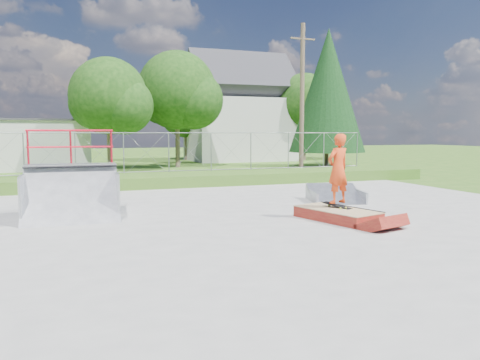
% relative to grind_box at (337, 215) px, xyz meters
% --- Properties ---
extents(ground, '(120.00, 120.00, 0.00)m').
position_rel_grind_box_xyz_m(ground, '(-2.25, 0.14, -0.16)').
color(ground, '#33601B').
rests_on(ground, ground).
extents(concrete_pad, '(20.00, 16.00, 0.04)m').
position_rel_grind_box_xyz_m(concrete_pad, '(-2.25, 0.14, -0.14)').
color(concrete_pad, gray).
rests_on(concrete_pad, ground).
extents(grass_berm, '(24.00, 3.00, 0.50)m').
position_rel_grind_box_xyz_m(grass_berm, '(-2.25, 9.64, 0.09)').
color(grass_berm, '#33601B').
rests_on(grass_berm, ground).
extents(grind_box, '(1.62, 2.41, 0.33)m').
position_rel_grind_box_xyz_m(grind_box, '(0.00, 0.00, 0.00)').
color(grind_box, maroon).
rests_on(grind_box, concrete_pad).
extents(quarter_pipe, '(2.43, 2.07, 2.37)m').
position_rel_grind_box_xyz_m(quarter_pipe, '(-6.46, 2.53, 1.02)').
color(quarter_pipe, '#95979C').
rests_on(quarter_pipe, concrete_pad).
extents(flat_bank_ramp, '(2.07, 2.14, 0.50)m').
position_rel_grind_box_xyz_m(flat_bank_ramp, '(1.75, 2.92, 0.09)').
color(flat_bank_ramp, '#95979C').
rests_on(flat_bank_ramp, concrete_pad).
extents(skateboard, '(0.56, 0.81, 0.13)m').
position_rel_grind_box_xyz_m(skateboard, '(0.11, 0.18, 0.21)').
color(skateboard, black).
rests_on(skateboard, grind_box).
extents(skater, '(0.75, 0.59, 1.82)m').
position_rel_grind_box_xyz_m(skater, '(0.11, 0.18, 1.12)').
color(skater, '#EE461A').
rests_on(skater, grind_box).
extents(chain_link_fence, '(20.00, 0.06, 1.80)m').
position_rel_grind_box_xyz_m(chain_link_fence, '(-2.25, 10.64, 1.24)').
color(chain_link_fence, gray).
rests_on(chain_link_fence, grass_berm).
extents(utility_building_flat, '(10.00, 6.00, 3.00)m').
position_rel_grind_box_xyz_m(utility_building_flat, '(-10.25, 22.14, 1.34)').
color(utility_building_flat, '#B8B7B3').
rests_on(utility_building_flat, ground).
extents(gable_house, '(8.40, 6.08, 8.94)m').
position_rel_grind_box_xyz_m(gable_house, '(6.75, 26.14, 3.67)').
color(gable_house, '#B8B7B3').
rests_on(gable_house, ground).
extents(utility_pole, '(0.24, 0.24, 8.00)m').
position_rel_grind_box_xyz_m(utility_pole, '(5.25, 12.14, 3.84)').
color(utility_pole, brown).
rests_on(utility_pole, ground).
extents(tree_left_near, '(4.76, 4.48, 6.65)m').
position_rel_grind_box_xyz_m(tree_left_near, '(-4.00, 17.97, 4.07)').
color(tree_left_near, brown).
rests_on(tree_left_near, ground).
extents(tree_center, '(5.44, 5.12, 7.60)m').
position_rel_grind_box_xyz_m(tree_center, '(0.54, 19.95, 4.68)').
color(tree_center, brown).
rests_on(tree_center, ground).
extents(tree_right_far, '(5.10, 4.80, 7.12)m').
position_rel_grind_box_xyz_m(tree_right_far, '(12.02, 23.96, 4.38)').
color(tree_right_far, brown).
rests_on(tree_right_far, ground).
extents(tree_back_mid, '(4.08, 3.84, 5.70)m').
position_rel_grind_box_xyz_m(tree_back_mid, '(2.96, 28.00, 3.47)').
color(tree_back_mid, brown).
rests_on(tree_back_mid, ground).
extents(conifer_tree, '(5.04, 5.04, 9.10)m').
position_rel_grind_box_xyz_m(conifer_tree, '(9.75, 17.14, 4.88)').
color(conifer_tree, brown).
rests_on(conifer_tree, ground).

